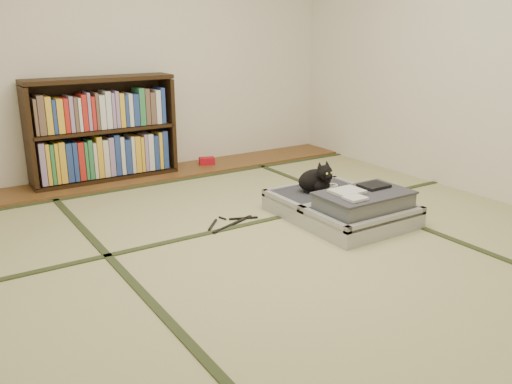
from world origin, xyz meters
TOP-DOWN VIEW (x-y plane):
  - floor at (0.00, 0.00)m, footprint 4.50×4.50m
  - wood_strip at (0.00, 2.00)m, footprint 4.00×0.50m
  - red_item at (0.54, 2.03)m, footprint 0.17×0.13m
  - room_shell at (0.00, 0.00)m, footprint 4.50×4.50m
  - tatami_borders at (0.00, 0.49)m, footprint 4.00×4.50m
  - bookcase at (-0.46, 2.07)m, footprint 1.29×0.29m
  - suitcase at (0.65, 0.11)m, footprint 0.73×0.97m
  - cat at (0.63, 0.40)m, footprint 0.32×0.32m
  - cable_coil at (0.81, 0.44)m, footprint 0.10×0.10m
  - hanger at (-0.08, 0.48)m, footprint 0.43×0.27m

SIDE VIEW (x-z plane):
  - floor at x=0.00m, z-range 0.00..0.00m
  - tatami_borders at x=0.00m, z-range 0.00..0.01m
  - hanger at x=-0.08m, z-range 0.00..0.01m
  - wood_strip at x=0.00m, z-range 0.00..0.02m
  - red_item at x=0.54m, z-range 0.02..0.09m
  - suitcase at x=0.65m, z-range -0.04..0.24m
  - cable_coil at x=0.81m, z-range 0.14..0.16m
  - cat at x=0.63m, z-range 0.11..0.37m
  - bookcase at x=-0.46m, z-range -0.01..0.91m
  - room_shell at x=0.00m, z-range -0.79..3.71m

